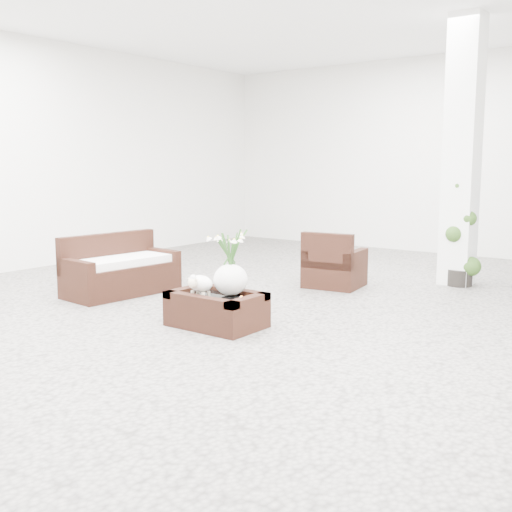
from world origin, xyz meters
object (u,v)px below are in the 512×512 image
Objects in this scene: loveseat at (121,265)px; coffee_table at (217,311)px; armchair at (335,259)px; topiary at (462,234)px.

coffee_table is at bearing -98.65° from loveseat.
loveseat is at bearing 166.17° from coffee_table.
topiary is at bearing -149.35° from armchair.
armchair is 1.70m from topiary.
armchair is 0.54× the size of topiary.
topiary is at bearing 70.78° from coffee_table.
topiary reaches higher than coffee_table.
coffee_table is 2.49m from armchair.
coffee_table is at bearing 83.69° from armchair.
loveseat is (-1.88, -2.00, 0.00)m from armchair.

